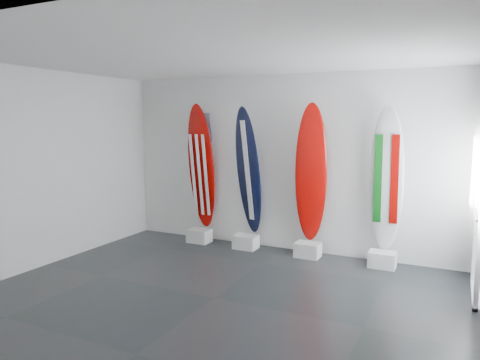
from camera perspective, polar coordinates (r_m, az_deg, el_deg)
The scene contains 14 objects.
floor at distance 5.86m, azimuth -3.28°, elevation -14.76°, with size 6.00×6.00×0.00m, color black.
ceiling at distance 5.48m, azimuth -3.53°, elevation 15.70°, with size 6.00×6.00×0.00m, color white.
wall_back at distance 7.73m, azimuth 5.75°, elevation 2.14°, with size 6.00×6.00×0.00m, color silver.
wall_front at distance 3.54m, azimuth -23.76°, elevation -4.83°, with size 6.00×6.00×0.00m, color silver.
wall_left at distance 7.41m, azimuth -24.06°, elevation 1.29°, with size 5.00×5.00×0.00m, color silver.
display_block_usa at distance 8.35m, azimuth -5.20°, elevation -7.08°, with size 0.40×0.30×0.24m, color silver.
surfboard_usa at distance 8.21m, azimuth -4.94°, elevation 1.63°, with size 0.52×0.08×2.31m, color #920703.
display_block_navy at distance 7.91m, azimuth 0.74°, elevation -7.87°, with size 0.40×0.30×0.24m, color silver.
surfboard_navy at distance 7.77m, azimuth 1.07°, elevation 1.11°, with size 0.51×0.08×2.25m, color black.
display_block_swiss at distance 7.52m, azimuth 8.61°, elevation -8.78°, with size 0.40×0.30×0.24m, color silver.
surfboard_swiss at distance 7.36m, azimuth 9.04°, elevation 0.85°, with size 0.52×0.08×2.28m, color #920703.
display_block_italy at distance 7.27m, azimuth 17.64°, elevation -9.62°, with size 0.40×0.30×0.24m, color silver.
surfboard_italy at distance 7.12m, azimuth 18.16°, elevation 0.10°, with size 0.50×0.08×2.22m, color silver.
wall_outlet at distance 9.03m, azimuth -9.19°, elevation -4.54°, with size 0.09×0.02×0.13m, color silver.
Camera 1 is at (2.67, -4.72, 2.22)m, focal length 33.53 mm.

